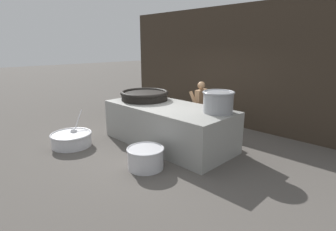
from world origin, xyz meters
The scene contains 8 objects.
ground_plane centered at (0.00, 0.00, 0.00)m, with size 60.00×60.00×0.00m, color #56514C.
back_wall centered at (0.00, 2.69, 1.80)m, with size 8.32×0.24×3.59m, color #382D23.
hearth_platform centered at (0.00, 0.00, 0.50)m, with size 3.35×1.52×0.99m.
giant_wok_near centered at (-0.98, 0.07, 1.13)m, with size 1.31×1.31×0.25m.
stock_pot centered at (1.25, 0.33, 1.24)m, with size 0.71×0.71×0.48m.
cook centered at (0.12, 1.15, 0.81)m, with size 0.38×0.58×1.50m.
prep_bowl_vegetables centered at (-1.59, -1.82, 0.19)m, with size 1.04×1.11×0.76m.
prep_bowl_meat centered at (0.66, -1.31, 0.24)m, with size 0.77×0.77×0.44m.
Camera 1 is at (4.47, -4.48, 2.45)m, focal length 28.00 mm.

